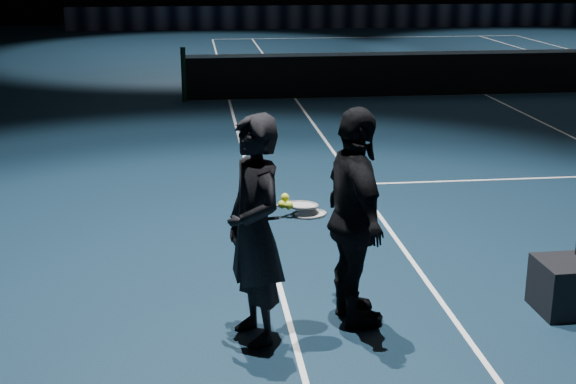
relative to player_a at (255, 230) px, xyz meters
name	(u,v)px	position (x,y,z in m)	size (l,w,h in m)	color
floor	(486,95)	(5.79, 10.59, -0.91)	(36.00, 36.00, 0.00)	#0D1E32
court_lines	(486,95)	(5.79, 10.59, -0.90)	(10.98, 23.78, 0.01)	white
net_post_left	(184,75)	(-0.61, 10.59, -0.36)	(0.10, 0.10, 1.10)	black
net_mesh	(487,74)	(5.79, 10.59, -0.46)	(12.80, 0.02, 0.86)	black
net_tape	(489,52)	(5.79, 10.59, 0.01)	(12.80, 0.03, 0.07)	white
sponsor_backdrop	(348,17)	(5.79, 26.09, -0.46)	(22.00, 0.15, 0.90)	black
player_a	(255,230)	(0.00, 0.00, 0.00)	(0.66, 0.43, 1.81)	black
player_b	(355,218)	(0.83, 0.19, 0.00)	(1.06, 0.44, 1.81)	black
racket_lower	(309,214)	(0.44, 0.10, 0.08)	(0.68, 0.22, 0.03)	black
racket_upper	(301,205)	(0.38, 0.13, 0.15)	(0.68, 0.22, 0.03)	black
tennis_balls	(285,203)	(0.25, 0.06, 0.19)	(0.12, 0.10, 0.12)	#D8F032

